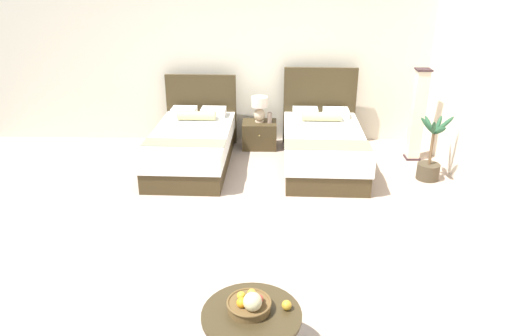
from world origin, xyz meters
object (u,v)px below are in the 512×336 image
Objects in this scene: bed_near_window at (192,145)px; loose_apple at (287,305)px; table_lamp at (259,107)px; nightstand at (259,135)px; fruit_bowl at (250,304)px; floor_lamp_corner at (417,115)px; vase at (270,118)px; potted_palm at (430,162)px; bed_near_corner at (323,145)px; coffee_table at (252,324)px.

bed_near_window reaches higher than loose_apple.
nightstand is at bearing -90.00° from table_lamp.
floor_lamp_corner is at bearing 60.01° from fruit_bowl.
nightstand is 0.39× the size of floor_lamp_corner.
bed_near_window is 1.37m from table_lamp.
potted_palm reaches higher than vase.
nightstand is 4.85m from loose_apple.
bed_near_corner reaches higher than fruit_bowl.
bed_near_corner is 1.13m from vase.
fruit_bowl is (-1.02, -4.08, 0.21)m from bed_near_corner.
bed_near_corner is 3.90× the size of nightstand.
fruit_bowl is (-0.02, -4.87, -0.18)m from table_lamp.
potted_palm is at bearing 55.03° from coffee_table.
floor_lamp_corner is 0.93m from potted_palm.
coffee_table is 0.31m from loose_apple.
table_lamp is 1.23× the size of fruit_bowl.
nightstand is at bearing 142.27° from bed_near_corner.
fruit_bowl reaches higher than loose_apple.
loose_apple is at bearing -100.23° from bed_near_corner.
fruit_bowl is (-0.19, -4.81, -0.01)m from vase.
table_lamp is at bearing 141.56° from bed_near_corner.
loose_apple is (0.27, 0.05, 0.15)m from coffee_table.
bed_near_window is 0.99× the size of bed_near_corner.
bed_near_window is 2.24× the size of potted_palm.
bed_near_corner is 1.54× the size of floor_lamp_corner.
table_lamp is at bearing 90.00° from nightstand.
bed_near_window is 1.52× the size of floor_lamp_corner.
fruit_bowl is (-0.01, 0.03, 0.18)m from coffee_table.
bed_near_window reaches higher than table_lamp.
nightstand is 4.89m from coffee_table.
potted_palm is at bearing -18.81° from bed_near_corner.
bed_near_corner is 4.13m from loose_apple.
loose_apple is 4.91m from floor_lamp_corner.
nightstand is 0.74× the size of coffee_table.
floor_lamp_corner is (2.24, 4.36, 0.23)m from loose_apple.
coffee_table is (1.04, -4.10, 0.04)m from bed_near_window.
coffee_table is at bearing -75.79° from bed_near_window.
coffee_table is (-0.00, -4.90, -0.36)m from table_lamp.
bed_near_corner is 2.26× the size of potted_palm.
bed_near_corner reaches higher than coffee_table.
nightstand is at bearing 93.18° from loose_apple.
coffee_table is at bearing -64.84° from fruit_bowl.
fruit_bowl is at bearing 115.16° from coffee_table.
potted_palm is (2.34, -1.25, -0.27)m from vase.
table_lamp is at bearing 93.17° from loose_apple.
table_lamp is 4.88m from fruit_bowl.
bed_near_window is at bearing -179.83° from bed_near_corner.
coffee_table is (-1.00, -4.11, 0.04)m from bed_near_corner.
potted_palm is at bearing -28.12° from vase.
coffee_table is 9.88× the size of loose_apple.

